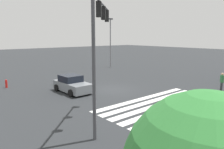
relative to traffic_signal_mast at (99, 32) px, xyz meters
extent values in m
plane|color=#2B2D30|center=(5.97, 5.97, -5.43)|extent=(150.36, 150.36, 0.00)
cube|color=silver|center=(5.97, -3.81, -5.43)|extent=(10.62, 0.60, 0.01)
cube|color=silver|center=(5.97, -2.86, -5.43)|extent=(10.62, 0.60, 0.01)
cube|color=silver|center=(5.97, -1.91, -5.43)|extent=(10.62, 0.60, 0.01)
cube|color=silver|center=(5.97, -0.96, -5.43)|extent=(10.62, 0.60, 0.01)
cube|color=silver|center=(5.97, -0.01, -5.43)|extent=(10.62, 0.60, 0.01)
cube|color=silver|center=(5.97, 0.94, -5.43)|extent=(10.62, 0.60, 0.01)
cube|color=silver|center=(5.97, 1.89, -5.43)|extent=(10.62, 0.60, 0.01)
cylinder|color=#47474C|center=(-1.47, -1.47, -1.74)|extent=(0.18, 0.18, 7.39)
cylinder|color=#47474C|center=(0.77, 0.77, 1.71)|extent=(4.57, 4.57, 0.12)
cube|color=black|center=(-0.12, -0.12, 1.24)|extent=(0.40, 0.40, 0.84)
sphere|color=red|center=(-0.01, -0.01, 1.24)|extent=(0.16, 0.16, 0.16)
cube|color=black|center=(1.33, 1.33, 1.24)|extent=(0.40, 0.40, 0.84)
sphere|color=gold|center=(1.45, 1.45, 1.24)|extent=(0.16, 0.16, 0.16)
cube|color=black|center=(2.79, 2.79, 1.24)|extent=(0.40, 0.40, 0.84)
sphere|color=green|center=(2.91, 2.91, 1.24)|extent=(0.16, 0.16, 0.16)
cylinder|color=black|center=(3.09, -5.61, -5.08)|extent=(0.24, 0.71, 0.71)
cylinder|color=black|center=(1.13, -5.68, -5.08)|extent=(0.24, 0.71, 0.71)
cube|color=gray|center=(2.52, 7.63, -4.85)|extent=(1.97, 4.26, 0.80)
cube|color=black|center=(2.52, 7.95, -4.14)|extent=(1.74, 1.93, 0.62)
cylinder|color=black|center=(3.51, 6.34, -5.10)|extent=(0.23, 0.66, 0.66)
cylinder|color=black|center=(1.57, 6.31, -5.10)|extent=(0.23, 0.66, 0.66)
cylinder|color=black|center=(3.47, 8.96, -5.10)|extent=(0.23, 0.66, 0.66)
cylinder|color=black|center=(1.53, 8.93, -5.10)|extent=(0.23, 0.66, 0.66)
cylinder|color=#38383D|center=(13.52, -1.30, -5.00)|extent=(0.14, 0.14, 0.86)
cylinder|color=#38383D|center=(13.63, -1.19, -5.00)|extent=(0.14, 0.14, 0.86)
cube|color=#337A42|center=(13.58, -1.24, -4.22)|extent=(0.41, 0.41, 0.68)
sphere|color=tan|center=(13.58, -1.24, -3.76)|extent=(0.23, 0.23, 0.23)
cylinder|color=slate|center=(15.65, 17.84, -1.52)|extent=(0.16, 0.16, 7.82)
cube|color=#333338|center=(15.65, 17.84, 2.49)|extent=(0.80, 0.36, 0.20)
cylinder|color=red|center=(-1.74, 13.57, -5.08)|extent=(0.22, 0.22, 0.70)
sphere|color=red|center=(-1.74, 13.57, -4.67)|extent=(0.20, 0.20, 0.20)
camera|label=1|loc=(-7.53, -10.01, -0.18)|focal=35.00mm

